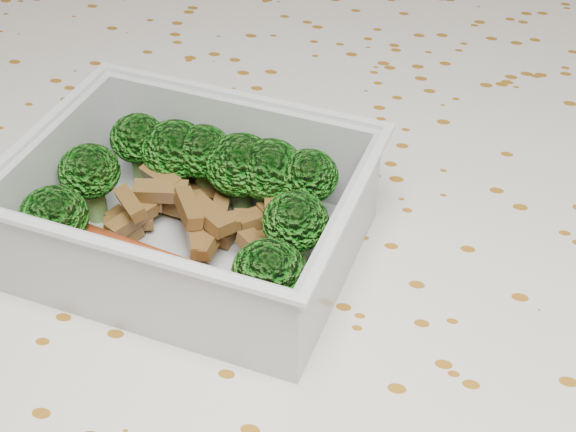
# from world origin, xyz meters

# --- Properties ---
(dining_table) EXTENTS (1.40, 0.90, 0.75)m
(dining_table) POSITION_xyz_m (0.00, 0.00, 0.67)
(dining_table) COLOR brown
(dining_table) RESTS_ON ground
(tablecloth) EXTENTS (1.46, 0.96, 0.19)m
(tablecloth) POSITION_xyz_m (0.00, 0.00, 0.72)
(tablecloth) COLOR silver
(tablecloth) RESTS_ON dining_table
(lunch_container) EXTENTS (0.21, 0.18, 0.07)m
(lunch_container) POSITION_xyz_m (-0.05, -0.01, 0.78)
(lunch_container) COLOR silver
(lunch_container) RESTS_ON tablecloth
(broccoli_florets) EXTENTS (0.17, 0.13, 0.05)m
(broccoli_florets) POSITION_xyz_m (-0.05, 0.01, 0.79)
(broccoli_florets) COLOR #608C3F
(broccoli_florets) RESTS_ON lunch_container
(meat_pile) EXTENTS (0.12, 0.08, 0.03)m
(meat_pile) POSITION_xyz_m (-0.05, 0.00, 0.78)
(meat_pile) COLOR olive
(meat_pile) RESTS_ON lunch_container
(sausage) EXTENTS (0.16, 0.06, 0.03)m
(sausage) POSITION_xyz_m (-0.05, -0.05, 0.78)
(sausage) COLOR #CD491E
(sausage) RESTS_ON lunch_container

